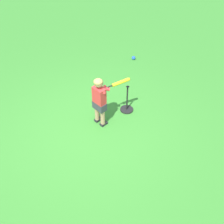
{
  "coord_description": "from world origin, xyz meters",
  "views": [
    {
      "loc": [
        2.83,
        2.6,
        3.91
      ],
      "look_at": [
        -0.35,
        0.27,
        0.45
      ],
      "focal_mm": 44.54,
      "sensor_mm": 36.0,
      "label": 1
    }
  ],
  "objects": [
    {
      "name": "play_ball_midfield",
      "position": [
        -2.86,
        -0.85,
        0.05
      ],
      "size": [
        0.1,
        0.1,
        0.1
      ],
      "primitive_type": "sphere",
      "color": "blue",
      "rests_on": "ground"
    },
    {
      "name": "child_batter",
      "position": [
        -0.38,
        -0.02,
        0.65
      ],
      "size": [
        0.71,
        0.47,
        1.08
      ],
      "color": "#232328",
      "rests_on": "ground"
    },
    {
      "name": "ground_plane",
      "position": [
        0.0,
        0.0,
        0.0
      ],
      "size": [
        40.0,
        40.0,
        0.0
      ],
      "primitive_type": "plane",
      "color": "#38842D"
    },
    {
      "name": "batting_tee",
      "position": [
        -1.0,
        0.18,
        0.1
      ],
      "size": [
        0.28,
        0.28,
        0.62
      ],
      "color": "black",
      "rests_on": "ground"
    }
  ]
}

